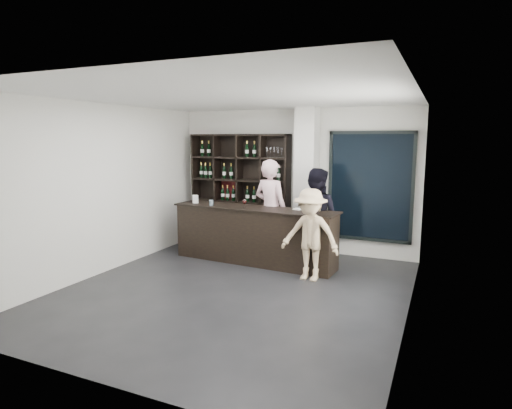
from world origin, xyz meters
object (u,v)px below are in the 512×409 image
at_px(taster_pink, 271,210).
at_px(taster_black, 315,217).
at_px(wine_shelf, 240,191).
at_px(tasting_counter, 254,235).
at_px(customer, 310,235).

height_order(taster_pink, taster_black, taster_pink).
relative_size(wine_shelf, taster_black, 1.35).
bearing_deg(taster_pink, wine_shelf, -21.15).
height_order(tasting_counter, customer, customer).
bearing_deg(taster_black, taster_pink, 2.83).
height_order(tasting_counter, taster_pink, taster_pink).
xyz_separation_m(taster_pink, taster_black, (0.87, 0.00, -0.07)).
height_order(taster_pink, customer, taster_pink).
xyz_separation_m(taster_black, customer, (0.17, -0.87, -0.14)).
bearing_deg(tasting_counter, customer, -19.08).
relative_size(tasting_counter, taster_black, 1.79).
relative_size(tasting_counter, customer, 2.11).
bearing_deg(taster_pink, customer, 154.68).
relative_size(wine_shelf, customer, 1.59).
relative_size(taster_black, customer, 1.18).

